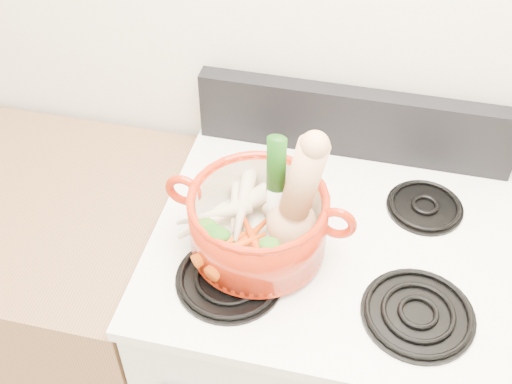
% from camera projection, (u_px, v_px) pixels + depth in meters
% --- Properties ---
extents(wall_back, '(3.50, 0.02, 2.60)m').
position_uv_depth(wall_back, '(370.00, 15.00, 1.39)').
color(wall_back, white).
rests_on(wall_back, floor).
extents(stove_body, '(0.76, 0.65, 0.92)m').
position_uv_depth(stove_body, '(318.00, 358.00, 1.74)').
color(stove_body, silver).
rests_on(stove_body, floor).
extents(cooktop, '(0.78, 0.67, 0.03)m').
position_uv_depth(cooktop, '(332.00, 244.00, 1.41)').
color(cooktop, white).
rests_on(cooktop, stove_body).
extents(control_backsplash, '(0.76, 0.05, 0.18)m').
position_uv_depth(control_backsplash, '(354.00, 123.00, 1.54)').
color(control_backsplash, black).
rests_on(control_backsplash, cooktop).
extents(burner_front_left, '(0.22, 0.22, 0.02)m').
position_uv_depth(burner_front_left, '(230.00, 278.00, 1.31)').
color(burner_front_left, black).
rests_on(burner_front_left, cooktop).
extents(burner_front_right, '(0.22, 0.22, 0.02)m').
position_uv_depth(burner_front_right, '(418.00, 313.00, 1.25)').
color(burner_front_right, black).
rests_on(burner_front_right, cooktop).
extents(burner_back_left, '(0.17, 0.17, 0.02)m').
position_uv_depth(burner_back_left, '(262.00, 180.00, 1.52)').
color(burner_back_left, black).
rests_on(burner_back_left, cooktop).
extents(burner_back_right, '(0.17, 0.17, 0.02)m').
position_uv_depth(burner_back_right, '(425.00, 206.00, 1.46)').
color(burner_back_right, black).
rests_on(burner_back_right, cooktop).
extents(dutch_oven, '(0.30, 0.30, 0.14)m').
position_uv_depth(dutch_oven, '(258.00, 222.00, 1.31)').
color(dutch_oven, '#A4200A').
rests_on(dutch_oven, burner_front_left).
extents(pot_handle_left, '(0.08, 0.02, 0.08)m').
position_uv_depth(pot_handle_left, '(183.00, 190.00, 1.31)').
color(pot_handle_left, '#A4200A').
rests_on(pot_handle_left, dutch_oven).
extents(pot_handle_right, '(0.08, 0.02, 0.08)m').
position_uv_depth(pot_handle_right, '(337.00, 223.00, 1.25)').
color(pot_handle_right, '#A4200A').
rests_on(pot_handle_right, dutch_oven).
extents(squash, '(0.18, 0.16, 0.28)m').
position_uv_depth(squash, '(293.00, 193.00, 1.25)').
color(squash, tan).
rests_on(squash, dutch_oven).
extents(leek, '(0.04, 0.04, 0.25)m').
position_uv_depth(leek, '(276.00, 184.00, 1.27)').
color(leek, silver).
rests_on(leek, dutch_oven).
extents(ginger, '(0.10, 0.08, 0.04)m').
position_uv_depth(ginger, '(280.00, 207.00, 1.37)').
color(ginger, tan).
rests_on(ginger, dutch_oven).
extents(parsnip_0, '(0.07, 0.22, 0.06)m').
position_uv_depth(parsnip_0, '(242.00, 209.00, 1.37)').
color(parsnip_0, beige).
rests_on(parsnip_0, dutch_oven).
extents(parsnip_1, '(0.19, 0.18, 0.06)m').
position_uv_depth(parsnip_1, '(224.00, 213.00, 1.34)').
color(parsnip_1, beige).
rests_on(parsnip_1, dutch_oven).
extents(parsnip_2, '(0.07, 0.19, 0.05)m').
position_uv_depth(parsnip_2, '(236.00, 197.00, 1.38)').
color(parsnip_2, beige).
rests_on(parsnip_2, dutch_oven).
extents(parsnip_3, '(0.16, 0.10, 0.05)m').
position_uv_depth(parsnip_3, '(214.00, 213.00, 1.34)').
color(parsnip_3, beige).
rests_on(parsnip_3, dutch_oven).
extents(parsnip_4, '(0.06, 0.23, 0.06)m').
position_uv_depth(parsnip_4, '(245.00, 196.00, 1.35)').
color(parsnip_4, beige).
rests_on(parsnip_4, dutch_oven).
extents(carrot_0, '(0.11, 0.18, 0.05)m').
position_uv_depth(carrot_0, '(240.00, 248.00, 1.29)').
color(carrot_0, '#D24B0A').
rests_on(carrot_0, dutch_oven).
extents(carrot_1, '(0.11, 0.12, 0.04)m').
position_uv_depth(carrot_1, '(223.00, 247.00, 1.29)').
color(carrot_1, '#C54809').
rests_on(carrot_1, dutch_oven).
extents(carrot_2, '(0.12, 0.16, 0.05)m').
position_uv_depth(carrot_2, '(256.00, 245.00, 1.28)').
color(carrot_2, '#BB3D09').
rests_on(carrot_2, dutch_oven).
extents(carrot_3, '(0.11, 0.10, 0.04)m').
position_uv_depth(carrot_3, '(238.00, 247.00, 1.27)').
color(carrot_3, '#D0520A').
rests_on(carrot_3, dutch_oven).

